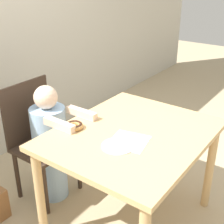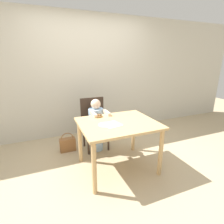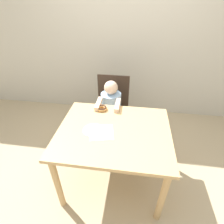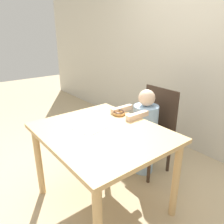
# 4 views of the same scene
# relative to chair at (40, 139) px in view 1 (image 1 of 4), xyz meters

# --- Properties ---
(ground_plane) EXTENTS (12.00, 12.00, 0.00)m
(ground_plane) POSITION_rel_chair_xyz_m (0.13, -0.77, -0.49)
(ground_plane) COLOR tan
(dining_table) EXTENTS (1.09, 0.90, 0.74)m
(dining_table) POSITION_rel_chair_xyz_m (0.13, -0.77, 0.16)
(dining_table) COLOR tan
(dining_table) RESTS_ON ground_plane
(chair) EXTENTS (0.44, 0.39, 0.93)m
(chair) POSITION_rel_chair_xyz_m (0.00, 0.00, 0.00)
(chair) COLOR #38281E
(chair) RESTS_ON ground_plane
(child_figure) EXTENTS (0.27, 0.49, 0.95)m
(child_figure) POSITION_rel_chair_xyz_m (0.00, -0.12, -0.01)
(child_figure) COLOR #99BCE0
(child_figure) RESTS_ON ground_plane
(donut) EXTENTS (0.12, 0.12, 0.04)m
(donut) POSITION_rel_chair_xyz_m (-0.06, -0.44, 0.28)
(donut) COLOR tan
(donut) RESTS_ON dining_table
(napkin) EXTENTS (0.26, 0.26, 0.00)m
(napkin) POSITION_rel_chair_xyz_m (0.01, -0.82, 0.26)
(napkin) COLOR white
(napkin) RESTS_ON dining_table
(plate) EXTENTS (0.20, 0.20, 0.01)m
(plate) POSITION_rel_chair_xyz_m (-0.07, -0.80, 0.26)
(plate) COLOR silver
(plate) RESTS_ON dining_table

